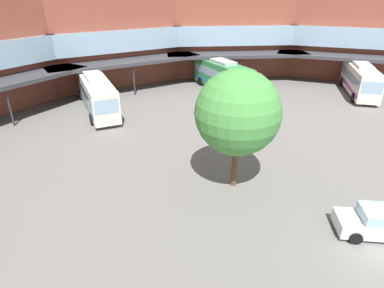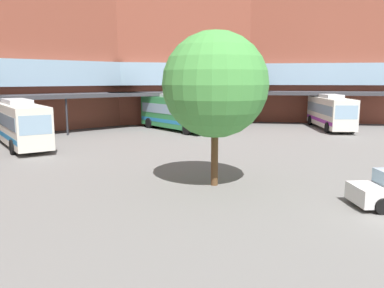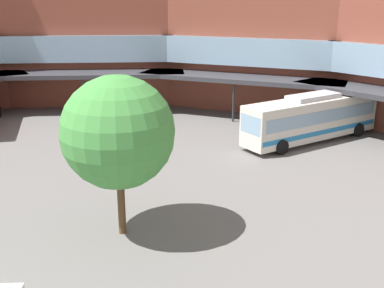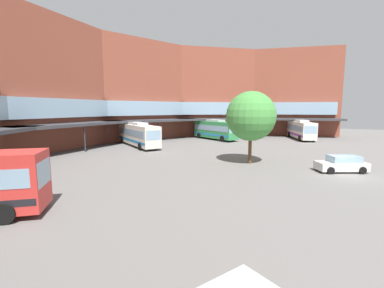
# 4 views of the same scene
# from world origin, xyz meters

# --- Properties ---
(bus_1) EXTENTS (9.05, 11.57, 3.75)m
(bus_1) POSITION_xyz_m (7.47, 27.45, 1.90)
(bus_1) COLOR silver
(bus_1) RESTS_ON ground
(bus_2) EXTENTS (7.40, 10.04, 3.82)m
(bus_2) POSITION_xyz_m (20.89, 19.30, 1.93)
(bus_2) COLOR #338C4C
(bus_2) RESTS_ON ground
(bus_4) EXTENTS (10.66, 5.63, 3.72)m
(bus_4) POSITION_xyz_m (28.11, 4.36, 1.88)
(bus_4) COLOR silver
(bus_4) RESTS_ON ground
(plaza_tree) EXTENTS (5.24, 5.24, 7.69)m
(plaza_tree) POSITION_xyz_m (1.49, 8.69, 5.06)
(plaza_tree) COLOR brown
(plaza_tree) RESTS_ON ground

